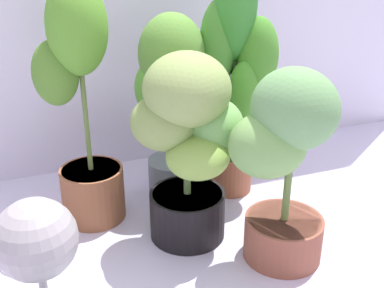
{
  "coord_description": "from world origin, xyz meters",
  "views": [
    {
      "loc": [
        -0.52,
        -1.27,
        1.06
      ],
      "look_at": [
        0.06,
        0.28,
        0.31
      ],
      "focal_mm": 44.91,
      "sensor_mm": 36.0,
      "label": 1
    }
  ],
  "objects_px": {
    "potted_plant_back_center": "(173,90)",
    "potted_plant_center": "(188,137)",
    "floor_fan": "(37,245)",
    "potted_plant_front_right": "(284,158)",
    "potted_plant_back_right": "(237,59)",
    "potted_plant_back_left": "(80,100)"
  },
  "relations": [
    {
      "from": "potted_plant_back_right",
      "to": "floor_fan",
      "type": "distance_m",
      "value": 1.04
    },
    {
      "from": "potted_plant_back_right",
      "to": "potted_plant_front_right",
      "type": "bearing_deg",
      "value": -96.87
    },
    {
      "from": "potted_plant_back_center",
      "to": "potted_plant_center",
      "type": "height_order",
      "value": "potted_plant_back_center"
    },
    {
      "from": "floor_fan",
      "to": "potted_plant_center",
      "type": "bearing_deg",
      "value": -99.6
    },
    {
      "from": "potted_plant_back_right",
      "to": "potted_plant_front_right",
      "type": "height_order",
      "value": "potted_plant_back_right"
    },
    {
      "from": "potted_plant_center",
      "to": "floor_fan",
      "type": "xyz_separation_m",
      "value": [
        -0.54,
        -0.26,
        -0.13
      ]
    },
    {
      "from": "potted_plant_front_right",
      "to": "potted_plant_back_center",
      "type": "height_order",
      "value": "potted_plant_back_center"
    },
    {
      "from": "potted_plant_back_right",
      "to": "potted_plant_back_left",
      "type": "xyz_separation_m",
      "value": [
        -0.62,
        -0.0,
        -0.09
      ]
    },
    {
      "from": "potted_plant_back_center",
      "to": "potted_plant_back_left",
      "type": "distance_m",
      "value": 0.39
    },
    {
      "from": "potted_plant_back_right",
      "to": "potted_plant_back_left",
      "type": "relative_size",
      "value": 1.15
    },
    {
      "from": "potted_plant_back_center",
      "to": "floor_fan",
      "type": "bearing_deg",
      "value": -135.17
    },
    {
      "from": "floor_fan",
      "to": "potted_plant_front_right",
      "type": "bearing_deg",
      "value": -122.96
    },
    {
      "from": "potted_plant_back_center",
      "to": "potted_plant_center",
      "type": "bearing_deg",
      "value": -99.59
    },
    {
      "from": "potted_plant_back_center",
      "to": "floor_fan",
      "type": "distance_m",
      "value": 0.86
    },
    {
      "from": "potted_plant_back_right",
      "to": "potted_plant_back_center",
      "type": "height_order",
      "value": "potted_plant_back_right"
    },
    {
      "from": "potted_plant_back_center",
      "to": "potted_plant_front_right",
      "type": "bearing_deg",
      "value": -71.31
    },
    {
      "from": "potted_plant_front_right",
      "to": "potted_plant_center",
      "type": "xyz_separation_m",
      "value": [
        -0.24,
        0.23,
        0.02
      ]
    },
    {
      "from": "potted_plant_back_center",
      "to": "potted_plant_center",
      "type": "xyz_separation_m",
      "value": [
        -0.06,
        -0.33,
        -0.06
      ]
    },
    {
      "from": "potted_plant_center",
      "to": "potted_plant_back_left",
      "type": "relative_size",
      "value": 0.75
    },
    {
      "from": "potted_plant_back_right",
      "to": "potted_plant_back_left",
      "type": "bearing_deg",
      "value": -179.62
    },
    {
      "from": "potted_plant_center",
      "to": "floor_fan",
      "type": "height_order",
      "value": "potted_plant_center"
    },
    {
      "from": "potted_plant_front_right",
      "to": "potted_plant_back_left",
      "type": "relative_size",
      "value": 0.74
    }
  ]
}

